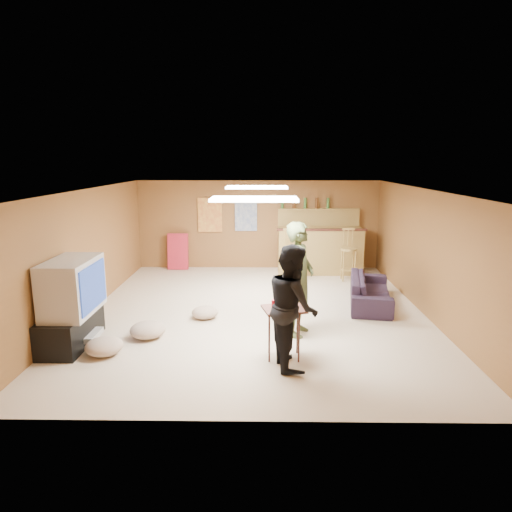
{
  "coord_description": "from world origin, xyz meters",
  "views": [
    {
      "loc": [
        0.12,
        -7.84,
        2.71
      ],
      "look_at": [
        0.0,
        0.2,
        1.0
      ],
      "focal_mm": 32.0,
      "sensor_mm": 36.0,
      "label": 1
    }
  ],
  "objects_px": {
    "tv_body": "(72,286)",
    "bar_counter": "(320,251)",
    "sofa": "(370,290)",
    "tray_table": "(284,333)",
    "person_black": "(292,306)",
    "person_olive": "(299,279)"
  },
  "relations": [
    {
      "from": "sofa",
      "to": "tv_body",
      "type": "bearing_deg",
      "value": 122.98
    },
    {
      "from": "person_black",
      "to": "sofa",
      "type": "xyz_separation_m",
      "value": [
        1.66,
        2.64,
        -0.55
      ]
    },
    {
      "from": "tv_body",
      "to": "tray_table",
      "type": "bearing_deg",
      "value": -7.5
    },
    {
      "from": "bar_counter",
      "to": "person_black",
      "type": "height_order",
      "value": "person_black"
    },
    {
      "from": "person_olive",
      "to": "tray_table",
      "type": "bearing_deg",
      "value": 179.97
    },
    {
      "from": "sofa",
      "to": "person_olive",
      "type": "bearing_deg",
      "value": 146.21
    },
    {
      "from": "tray_table",
      "to": "tv_body",
      "type": "bearing_deg",
      "value": 172.5
    },
    {
      "from": "bar_counter",
      "to": "tray_table",
      "type": "bearing_deg",
      "value": -102.61
    },
    {
      "from": "tv_body",
      "to": "tray_table",
      "type": "height_order",
      "value": "tv_body"
    },
    {
      "from": "tv_body",
      "to": "person_olive",
      "type": "bearing_deg",
      "value": 8.3
    },
    {
      "from": "sofa",
      "to": "person_black",
      "type": "bearing_deg",
      "value": 158.28
    },
    {
      "from": "sofa",
      "to": "tray_table",
      "type": "bearing_deg",
      "value": 154.32
    },
    {
      "from": "tv_body",
      "to": "bar_counter",
      "type": "distance_m",
      "value": 6.09
    },
    {
      "from": "tv_body",
      "to": "sofa",
      "type": "height_order",
      "value": "tv_body"
    },
    {
      "from": "sofa",
      "to": "tray_table",
      "type": "distance_m",
      "value": 2.99
    },
    {
      "from": "person_black",
      "to": "sofa",
      "type": "distance_m",
      "value": 3.17
    },
    {
      "from": "tray_table",
      "to": "person_olive",
      "type": "bearing_deg",
      "value": 72.69
    },
    {
      "from": "person_black",
      "to": "sofa",
      "type": "bearing_deg",
      "value": -41.53
    },
    {
      "from": "tv_body",
      "to": "tray_table",
      "type": "distance_m",
      "value": 3.14
    },
    {
      "from": "person_olive",
      "to": "sofa",
      "type": "distance_m",
      "value": 2.21
    },
    {
      "from": "person_black",
      "to": "sofa",
      "type": "relative_size",
      "value": 0.89
    },
    {
      "from": "person_black",
      "to": "tray_table",
      "type": "xyz_separation_m",
      "value": [
        -0.1,
        0.23,
        -0.46
      ]
    }
  ]
}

